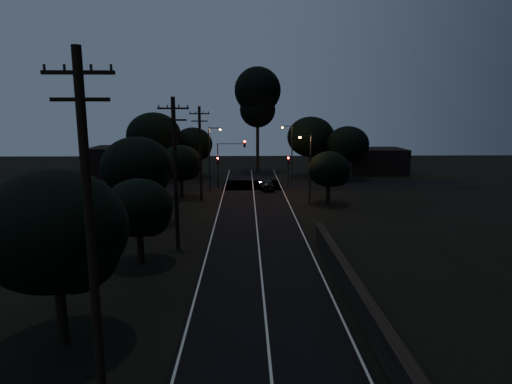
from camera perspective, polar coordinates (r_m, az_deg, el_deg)
name	(u,v)px	position (r m, az deg, el deg)	size (l,w,h in m)	color
ground	(270,366)	(18.50, 1.90, -22.16)	(160.00, 160.00, 0.00)	black
road_surface	(254,202)	(47.69, -0.20, -1.33)	(60.00, 70.00, 0.03)	black
retaining_wall	(430,314)	(22.50, 22.24, -14.86)	(6.93, 26.00, 1.60)	black
utility_pole_near	(90,230)	(14.90, -21.25, -4.81)	(2.20, 0.30, 12.00)	black
utility_pole_mid	(175,172)	(31.20, -10.70, 2.68)	(2.20, 0.30, 11.00)	black
utility_pole_far	(200,152)	(47.97, -7.44, 5.28)	(2.20, 0.30, 10.50)	black
tree_left_a	(58,234)	(19.72, -24.87, -5.11)	(6.11, 6.11, 7.73)	black
tree_left_b	(141,209)	(28.96, -15.13, -2.25)	(4.49, 4.49, 5.71)	black
tree_left_c	(139,168)	(38.83, -15.29, 3.06)	(6.21, 6.21, 7.84)	black
tree_left_d	(182,164)	(50.31, -9.82, 3.72)	(4.82, 4.82, 6.12)	black
tree_far_nw	(194,145)	(66.04, -8.23, 6.23)	(5.94, 5.94, 7.52)	black
tree_far_w	(156,137)	(62.76, -13.22, 7.19)	(7.68, 7.68, 9.79)	black
tree_far_ne	(313,138)	(66.26, 7.55, 7.16)	(7.22, 7.22, 9.13)	black
tree_far_e	(349,145)	(64.37, 12.34, 6.14)	(6.14, 6.14, 7.80)	black
tree_right_a	(330,170)	(46.73, 9.89, 2.89)	(4.53, 4.53, 5.75)	black
tall_pine	(258,97)	(70.54, 0.22, 12.60)	(7.45, 7.45, 16.93)	black
building_left	(125,161)	(70.57, -17.06, 3.98)	(10.00, 8.00, 4.40)	black
building_right	(375,161)	(72.06, 15.58, 4.03)	(9.00, 7.00, 4.00)	black
signal_left	(218,167)	(56.06, -5.10, 3.40)	(0.28, 0.35, 4.10)	black
signal_right	(288,166)	(56.21, 4.31, 3.43)	(0.28, 0.35, 4.10)	black
signal_mast	(231,155)	(55.80, -3.39, 4.94)	(3.70, 0.35, 6.25)	black
streetlight_a	(211,154)	(53.94, -6.02, 5.01)	(1.66, 0.26, 8.00)	black
streetlight_b	(291,150)	(60.06, 4.64, 5.63)	(1.66, 0.26, 8.00)	black
streetlight_c	(309,164)	(46.34, 7.06, 3.68)	(1.46, 0.26, 7.50)	black
car	(267,185)	(54.80, 1.47, 0.98)	(1.60, 3.97, 1.35)	black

